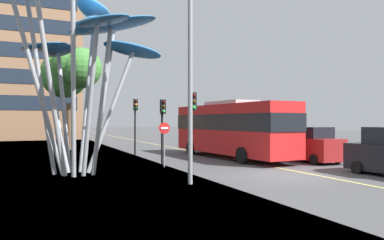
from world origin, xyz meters
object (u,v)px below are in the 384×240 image
Objects in this scene: street_lamp at (198,44)px; no_entry_sign at (164,137)px; leaf_sculpture at (71,21)px; car_side_street at (211,137)px; traffic_light_kerb_near at (192,116)px; red_bus at (231,127)px; traffic_light_island_mid at (135,115)px; traffic_light_kerb_far at (163,118)px; car_parked_mid at (311,145)px; car_parked_far at (249,139)px.

no_entry_sign is at bearing 85.22° from street_lamp.
leaf_sculpture is 19.59m from car_side_street.
street_lamp is (-0.43, -1.55, 2.81)m from traffic_light_kerb_near.
traffic_light_island_mid reaches higher than red_bus.
traffic_light_kerb_near reaches higher than traffic_light_kerb_far.
traffic_light_kerb_near is at bearing -131.19° from red_bus.
leaf_sculpture is 6.47m from street_lamp.
street_lamp is at bearing -96.51° from traffic_light_kerb_far.
street_lamp is (-0.83, -12.57, 2.60)m from traffic_light_island_mid.
traffic_light_kerb_near is 0.81× the size of car_side_street.
leaf_sculpture reaches higher than traffic_light_island_mid.
traffic_light_island_mid is (-5.17, 4.65, 0.84)m from red_bus.
red_bus is 1.27× the size of street_lamp.
red_bus is 11.95m from leaf_sculpture.
street_lamp reaches higher than car_side_street.
leaf_sculpture is 2.61× the size of traffic_light_kerb_far.
traffic_light_kerb_far is at bearing 164.84° from car_parked_mid.
street_lamp reaches higher than car_parked_mid.
traffic_light_kerb_far reaches higher than car_side_street.
car_parked_far is at bearing -91.96° from car_side_street.
street_lamp reaches higher than traffic_light_island_mid.
traffic_light_island_mid is 1.69× the size of no_entry_sign.
traffic_light_kerb_near is 0.85× the size of car_parked_far.
car_parked_mid is 13.28m from car_side_street.
traffic_light_kerb_near reaches higher than car_parked_far.
traffic_light_kerb_near is at bearing -32.34° from leaf_sculpture.
red_bus is 7.01m from traffic_light_island_mid.
traffic_light_island_mid is 0.93× the size of car_parked_far.
red_bus reaches higher than traffic_light_kerb_near.
traffic_light_kerb_near is 18.12m from car_side_street.
leaf_sculpture is at bearing 133.46° from street_lamp.
leaf_sculpture is at bearing 177.60° from car_parked_mid.
street_lamp is 6.54m from no_entry_sign.
car_parked_mid is at bearing -88.29° from car_parked_far.
traffic_light_kerb_far is at bearing -163.04° from red_bus.
car_parked_mid is at bearing 23.34° from street_lamp.
leaf_sculpture is 2.37× the size of traffic_light_island_mid.
no_entry_sign is at bearing -154.26° from red_bus.
traffic_light_kerb_far is at bearing 86.56° from traffic_light_kerb_near.
red_bus is 2.57× the size of car_parked_far.
leaf_sculpture reaches higher than traffic_light_kerb_near.
traffic_light_kerb_far is 6.27m from traffic_light_island_mid.
traffic_light_kerb_far is at bearing -91.04° from traffic_light_island_mid.
leaf_sculpture is 4.01× the size of no_entry_sign.
traffic_light_island_mid is at bearing 86.21° from street_lamp.
red_bus is at bearing 17.99° from leaf_sculpture.
no_entry_sign is (4.76, 0.67, -5.46)m from leaf_sculpture.
red_bus is 9.98m from car_side_street.
red_bus is at bearing 129.61° from car_parked_mid.
red_bus is at bearing 16.96° from traffic_light_kerb_far.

